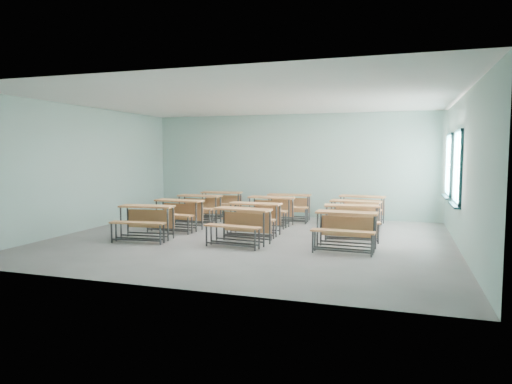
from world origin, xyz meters
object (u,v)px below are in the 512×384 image
Objects in this scene: desk_unit_r0c1 at (241,220)px; desk_unit_r1c1 at (254,214)px; desk_unit_r1c0 at (177,210)px; desk_unit_r0c0 at (145,217)px; desk_unit_r0c2 at (346,225)px; desk_unit_r3c2 at (361,205)px; desk_unit_r2c2 at (354,211)px; desk_unit_r2c0 at (198,204)px; desk_unit_r3c0 at (221,200)px; desk_unit_r3c1 at (288,203)px; desk_unit_r1c2 at (352,216)px; desk_unit_r2c1 at (270,206)px.

desk_unit_r1c1 is (-0.06, 1.11, 0.00)m from desk_unit_r0c1.
desk_unit_r1c0 is at bearing 158.11° from desk_unit_r0c1.
desk_unit_r0c0 and desk_unit_r0c2 have the same top height.
desk_unit_r0c1 is at bearing -112.63° from desk_unit_r3c2.
desk_unit_r2c2 is 0.99× the size of desk_unit_r3c2.
desk_unit_r1c0 and desk_unit_r1c1 have the same top height.
desk_unit_r1c0 and desk_unit_r2c0 have the same top height.
desk_unit_r3c0 is 2.21m from desk_unit_r3c1.
desk_unit_r2c2 is at bearing 93.59° from desk_unit_r0c2.
desk_unit_r0c2 is 5.13m from desk_unit_r2c0.
desk_unit_r3c1 is (-2.07, 2.27, 0.00)m from desk_unit_r1c2.
desk_unit_r1c0 is at bearing -87.28° from desk_unit_r2c0.
desk_unit_r1c2 is at bearing 7.16° from desk_unit_r1c1.
desk_unit_r3c2 is at bearing -5.81° from desk_unit_r3c0.
desk_unit_r2c1 and desk_unit_r2c2 have the same top height.
desk_unit_r1c0 is at bearing 168.30° from desk_unit_r0c2.
desk_unit_r3c2 is at bearing 92.30° from desk_unit_r0c2.
desk_unit_r0c2 is 0.95× the size of desk_unit_r3c2.
desk_unit_r3c2 is (4.28, 0.02, 0.00)m from desk_unit_r3c0.
desk_unit_r0c0 is at bearing -149.88° from desk_unit_r1c1.
desk_unit_r0c2 is at bearing -62.82° from desk_unit_r3c1.
desk_unit_r0c1 is 1.05× the size of desk_unit_r1c0.
desk_unit_r0c2 is 1.28m from desk_unit_r1c2.
desk_unit_r3c1 is (2.21, -0.15, 0.00)m from desk_unit_r3c0.
desk_unit_r1c0 is at bearing -99.47° from desk_unit_r3c0.
desk_unit_r1c1 and desk_unit_r3c2 have the same top height.
desk_unit_r0c1 and desk_unit_r3c0 have the same top height.
desk_unit_r3c1 is at bearing -9.90° from desk_unit_r3c0.
desk_unit_r2c1 is at bearing 143.61° from desk_unit_r1c2.
desk_unit_r1c0 and desk_unit_r2c1 have the same top height.
desk_unit_r1c2 is 4.91m from desk_unit_r3c0.
desk_unit_r3c0 is at bearing 126.28° from desk_unit_r1c1.
desk_unit_r2c1 is at bearing -35.72° from desk_unit_r3c0.
desk_unit_r1c1 and desk_unit_r2c2 have the same top height.
desk_unit_r1c0 is 2.60m from desk_unit_r3c0.
desk_unit_r2c1 is 1.02× the size of desk_unit_r3c1.
desk_unit_r1c0 is 0.94× the size of desk_unit_r3c2.
desk_unit_r3c0 is at bearing -171.88° from desk_unit_r3c2.
desk_unit_r0c1 is 1.07× the size of desk_unit_r1c1.
desk_unit_r0c0 and desk_unit_r2c0 have the same top height.
desk_unit_r0c2 is at bearing -46.83° from desk_unit_r3c0.
desk_unit_r2c2 is (-0.06, 2.30, 0.00)m from desk_unit_r0c2.
desk_unit_r2c0 and desk_unit_r3c2 have the same top height.
desk_unit_r0c2 and desk_unit_r1c2 have the same top height.
desk_unit_r1c1 and desk_unit_r2c1 have the same top height.
desk_unit_r3c0 is (0.25, 3.98, 0.00)m from desk_unit_r0c0.
desk_unit_r1c1 is 2.32m from desk_unit_r1c2.
desk_unit_r0c2 is 3.54m from desk_unit_r2c1.
desk_unit_r0c0 and desk_unit_r2c1 have the same top height.
desk_unit_r2c2 is (-0.04, 1.01, 0.00)m from desk_unit_r1c2.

